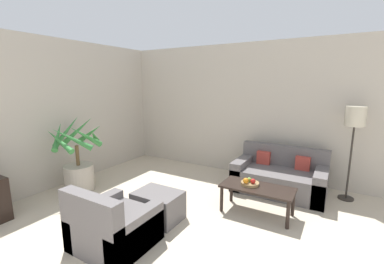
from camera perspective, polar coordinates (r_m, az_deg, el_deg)
name	(u,v)px	position (r m, az deg, el deg)	size (l,w,h in m)	color
wall_back	(288,113)	(5.24, 20.49, 4.07)	(8.76, 0.06, 2.70)	#BCB2A3
wall_left	(25,117)	(5.05, -33.19, 2.76)	(0.06, 7.38, 2.70)	#BCB2A3
potted_palm	(78,165)	(5.00, -23.95, -6.69)	(0.94, 0.94, 1.34)	#ADA393
sofa_loveseat	(279,177)	(4.89, 18.83, -9.44)	(1.53, 0.87, 0.77)	#605B5B
floor_lamp	(355,122)	(4.79, 32.45, 1.88)	(0.30, 0.30, 1.55)	#2D2823
coffee_table	(257,190)	(3.96, 14.28, -12.48)	(1.04, 0.48, 0.42)	black
fruit_bowl	(250,183)	(3.97, 12.76, -11.10)	(0.27, 0.27, 0.04)	#997A4C
apple_red	(253,181)	(3.91, 13.41, -10.57)	(0.07, 0.07, 0.07)	red
apple_green	(249,180)	(3.96, 12.60, -10.29)	(0.07, 0.07, 0.07)	olive
orange_fruit	(246,181)	(3.90, 11.86, -10.53)	(0.08, 0.08, 0.08)	orange
armchair	(113,227)	(3.33, -17.20, -19.45)	(0.84, 0.80, 0.76)	#605B5B
ottoman	(158,206)	(3.80, -7.52, -15.91)	(0.64, 0.48, 0.40)	#605B5B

